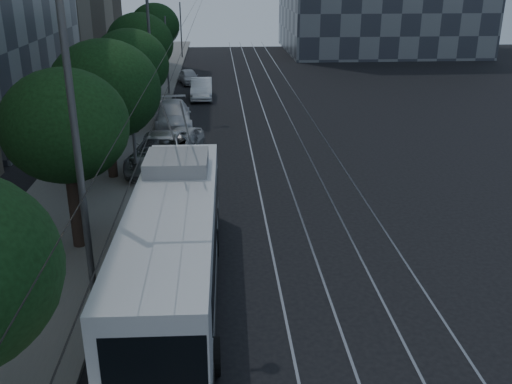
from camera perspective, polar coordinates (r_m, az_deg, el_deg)
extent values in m
plane|color=black|center=(17.77, 1.54, -10.07)|extent=(120.00, 120.00, 0.00)
cube|color=slate|center=(36.76, -13.26, 6.31)|extent=(5.00, 90.00, 0.15)
cube|color=gray|center=(36.33, -0.98, 6.60)|extent=(0.08, 90.00, 0.02)
cube|color=gray|center=(36.43, 1.30, 6.63)|extent=(0.08, 90.00, 0.02)
cube|color=gray|center=(36.60, 3.75, 6.66)|extent=(0.08, 90.00, 0.02)
cube|color=gray|center=(36.82, 5.98, 6.68)|extent=(0.08, 90.00, 0.02)
cylinder|color=black|center=(35.36, -7.98, 15.21)|extent=(0.02, 90.00, 0.02)
cylinder|color=black|center=(35.32, -6.81, 15.26)|extent=(0.02, 90.00, 0.02)
cylinder|color=#5B5B5E|center=(26.13, -12.25, 7.01)|extent=(0.14, 0.14, 6.00)
cylinder|color=#5B5B5E|center=(45.68, -8.89, 13.23)|extent=(0.14, 0.14, 6.00)
cylinder|color=#5B5B5E|center=(65.50, -7.51, 15.69)|extent=(0.14, 0.14, 6.00)
cube|color=silver|center=(17.01, -8.25, -5.27)|extent=(2.66, 11.54, 2.73)
cube|color=black|center=(17.59, -8.04, -8.83)|extent=(2.70, 11.58, 0.34)
cube|color=black|center=(17.39, -8.16, -4.21)|extent=(2.67, 9.14, 1.01)
cube|color=black|center=(12.03, -10.18, -16.39)|extent=(2.14, 0.12, 1.25)
cube|color=black|center=(22.19, -7.31, 1.84)|extent=(1.94, 0.12, 0.96)
cube|color=#27EF3E|center=(11.53, -10.46, -12.99)|extent=(1.53, 0.09, 0.31)
cube|color=gray|center=(19.06, -7.93, 2.93)|extent=(2.08, 2.15, 0.48)
cylinder|color=#5B5B5E|center=(19.74, -8.75, 6.79)|extent=(0.06, 4.34, 2.49)
cylinder|color=#5B5B5E|center=(19.70, -7.07, 6.85)|extent=(0.06, 4.34, 2.49)
cylinder|color=black|center=(14.69, -13.71, -16.06)|extent=(0.29, 0.96, 0.96)
cylinder|color=black|center=(14.47, -4.17, -16.08)|extent=(0.29, 0.96, 0.96)
cylinder|color=black|center=(19.93, -10.95, -5.21)|extent=(0.29, 0.96, 0.96)
cylinder|color=black|center=(19.76, -4.18, -5.09)|extent=(0.29, 0.96, 0.96)
cylinder|color=black|center=(21.58, -10.42, -3.04)|extent=(0.29, 0.96, 0.96)
cylinder|color=black|center=(21.43, -4.18, -2.90)|extent=(0.29, 0.96, 0.96)
imported|color=#B0B3B8|center=(28.55, -9.34, 3.92)|extent=(3.49, 6.36, 1.69)
imported|color=#B1B1B5|center=(30.37, -7.51, 4.88)|extent=(2.70, 4.63, 1.48)
imported|color=silver|center=(36.24, -8.31, 7.62)|extent=(2.72, 5.64, 1.58)
imported|color=white|center=(44.56, -5.47, 10.25)|extent=(1.63, 4.58, 1.51)
imported|color=silver|center=(50.69, -6.73, 11.39)|extent=(2.20, 3.83, 1.23)
cylinder|color=black|center=(20.72, -17.57, -1.80)|extent=(0.44, 0.44, 2.93)
ellipsoid|color=black|center=(19.78, -18.54, 6.31)|extent=(4.18, 4.18, 3.76)
cylinder|color=black|center=(27.45, -14.25, 3.59)|extent=(0.44, 0.44, 2.38)
ellipsoid|color=black|center=(26.71, -14.85, 9.84)|extent=(4.98, 4.98, 4.48)
cylinder|color=black|center=(35.00, -12.13, 7.62)|extent=(0.44, 0.44, 2.46)
ellipsoid|color=black|center=(34.45, -12.51, 12.35)|extent=(4.52, 4.52, 4.07)
cylinder|color=black|center=(43.77, -11.25, 10.39)|extent=(0.44, 0.44, 2.47)
ellipsoid|color=black|center=(43.32, -11.55, 14.35)|extent=(4.85, 4.85, 4.36)
cylinder|color=black|center=(53.67, -9.86, 12.73)|extent=(0.44, 0.44, 2.99)
ellipsoid|color=black|center=(53.30, -10.08, 16.05)|extent=(4.35, 4.35, 3.92)
cylinder|color=#5B5B5E|center=(15.94, -17.63, 5.55)|extent=(0.20, 0.20, 10.38)
cylinder|color=#5B5B5E|center=(38.82, -10.60, 14.71)|extent=(0.20, 0.20, 10.00)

